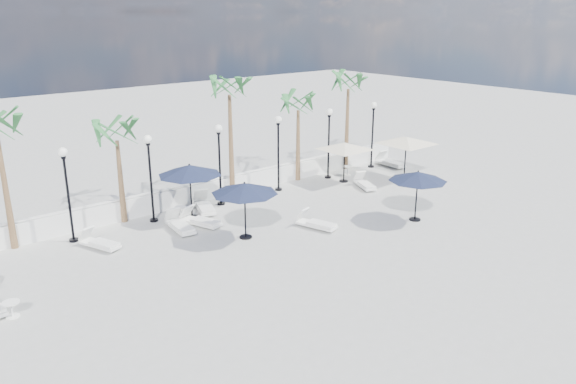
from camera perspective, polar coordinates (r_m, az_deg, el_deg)
ground at (r=22.03m, az=2.56°, el=-5.53°), size 100.00×100.00×0.00m
balustrade at (r=27.52m, az=-7.98°, el=0.19°), size 26.00×0.30×1.01m
lamppost_1 at (r=23.27m, az=-21.58°, el=1.00°), size 0.36×0.36×3.84m
lamppost_2 at (r=24.51m, az=-13.87°, el=2.56°), size 0.36×0.36×3.84m
lamppost_3 at (r=26.15m, az=-7.00°, el=3.90°), size 0.36×0.36×3.84m
lamppost_4 at (r=28.14m, az=-1.00°, el=5.03°), size 0.36×0.36×3.84m
lamppost_5 at (r=30.40m, az=4.18°, el=5.95°), size 0.36×0.36×3.84m
lamppost_6 at (r=32.88m, az=8.62°, el=6.71°), size 0.36×0.36×3.84m
palm_1 at (r=24.53m, az=-17.02°, el=5.35°), size 2.60×2.60×4.70m
palm_2 at (r=26.97m, az=-5.98°, el=10.04°), size 2.60×2.60×6.10m
palm_3 at (r=29.72m, az=1.05°, el=8.58°), size 2.60×2.60×4.90m
palm_4 at (r=32.13m, az=6.15°, el=10.59°), size 2.60×2.60×5.70m
lounger_0 at (r=22.98m, az=-18.59°, el=-4.88°), size 1.17×1.86×0.67m
lounger_2 at (r=26.01m, az=-8.49°, el=-1.38°), size 1.31×2.15×0.77m
lounger_3 at (r=24.28m, az=-8.86°, el=-2.86°), size 1.19×2.00×0.71m
lounger_4 at (r=23.90m, az=-10.92°, el=-3.31°), size 0.86×2.01×0.73m
lounger_5 at (r=23.75m, az=2.90°, el=-3.17°), size 1.08×1.91×0.68m
lounger_6 at (r=29.37m, az=7.78°, el=0.84°), size 1.25×1.88×0.67m
lounger_7 at (r=33.75m, az=10.33°, el=3.00°), size 0.78×2.03×0.75m
side_table_0 at (r=19.01m, az=-26.27°, el=-10.51°), size 0.51×0.51×0.50m
side_table_1 at (r=25.35m, az=-10.85°, el=-1.92°), size 0.51×0.51×0.50m
side_table_2 at (r=31.55m, az=6.06°, el=2.26°), size 0.53×0.53×0.52m
parasol_navy_left at (r=22.18m, az=-4.44°, el=0.34°), size 2.68×2.68×2.37m
parasol_navy_mid at (r=24.64m, az=-9.97°, el=2.18°), size 2.79×2.79×2.50m
parasol_navy_right at (r=24.72m, az=13.06°, el=1.54°), size 2.53×2.53×2.26m
parasol_cream_sq_a at (r=29.88m, az=5.79°, el=4.92°), size 4.61×4.61×2.27m
parasol_cream_sq_b at (r=30.84m, az=11.96°, el=5.47°), size 5.03×5.03×2.52m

